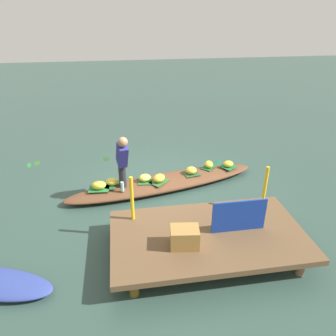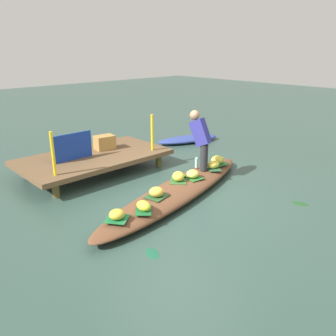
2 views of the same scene
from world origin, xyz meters
name	(u,v)px [view 1 (image 1 of 2)]	position (x,y,z in m)	size (l,w,h in m)	color
canal_water	(164,187)	(0.00, 0.00, 0.00)	(40.00, 40.00, 0.00)	#2F4840
dock_platform	(208,236)	(-0.40, 2.26, 0.32)	(3.20, 1.80, 0.38)	brown
vendor_boat	(164,183)	(0.00, 0.00, 0.12)	(4.51, 0.82, 0.23)	brown
leaf_mat_0	(159,181)	(0.14, 0.15, 0.24)	(0.42, 0.30, 0.01)	#31612B
banana_bunch_0	(159,178)	(0.14, 0.15, 0.32)	(0.30, 0.23, 0.17)	yellow
leaf_mat_1	(191,173)	(-0.65, -0.12, 0.24)	(0.36, 0.33, 0.01)	#2A5128
banana_bunch_1	(191,170)	(-0.65, -0.12, 0.32)	(0.26, 0.25, 0.16)	gold
leaf_mat_2	(228,167)	(-1.62, -0.33, 0.24)	(0.32, 0.32, 0.01)	#1C6C38
banana_bunch_2	(228,164)	(-1.62, -0.33, 0.31)	(0.23, 0.25, 0.15)	gold
leaf_mat_3	(113,185)	(1.17, 0.14, 0.24)	(0.40, 0.25, 0.01)	#275633
banana_bunch_3	(112,182)	(1.17, 0.14, 0.32)	(0.29, 0.19, 0.16)	#F7D74A
leaf_mat_4	(209,167)	(-1.15, -0.38, 0.24)	(0.38, 0.24, 0.01)	#1A5E2D
banana_bunch_4	(209,164)	(-1.15, -0.38, 0.31)	(0.27, 0.19, 0.15)	yellow
leaf_mat_5	(99,189)	(1.45, 0.26, 0.24)	(0.43, 0.32, 0.01)	#267738
banana_bunch_5	(99,185)	(1.45, 0.26, 0.33)	(0.31, 0.24, 0.18)	yellow
leaf_mat_6	(145,181)	(0.45, 0.06, 0.24)	(0.37, 0.31, 0.01)	#2A642A
banana_bunch_6	(145,178)	(0.45, 0.06, 0.31)	(0.27, 0.24, 0.15)	#F9E657
vendor_person	(122,159)	(0.92, 0.30, 0.93)	(0.28, 0.49, 1.22)	#28282D
water_bottle	(122,187)	(0.96, 0.42, 0.34)	(0.07, 0.07, 0.21)	#A5DCD6
market_banner	(239,216)	(-0.90, 2.26, 0.67)	(0.91, 0.03, 0.57)	#153497
railing_post_west	(265,187)	(-1.60, 1.66, 0.80)	(0.06, 0.06, 0.83)	yellow
railing_post_east	(132,199)	(0.80, 1.66, 0.80)	(0.06, 0.06, 0.83)	yellow
produce_crate	(185,237)	(0.05, 2.49, 0.54)	(0.44, 0.32, 0.32)	#A57A3E
drifting_plant_0	(107,159)	(1.34, -1.73, 0.00)	(0.29, 0.17, 0.01)	#214A21
drifting_plant_1	(29,165)	(3.35, -1.69, 0.00)	(0.30, 0.10, 0.01)	#277E35
drifting_plant_2	(217,162)	(-1.60, -1.10, 0.00)	(0.30, 0.17, 0.01)	#1A573B
drifting_plant_3	(37,163)	(3.18, -1.78, 0.00)	(0.28, 0.17, 0.01)	#2C6726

